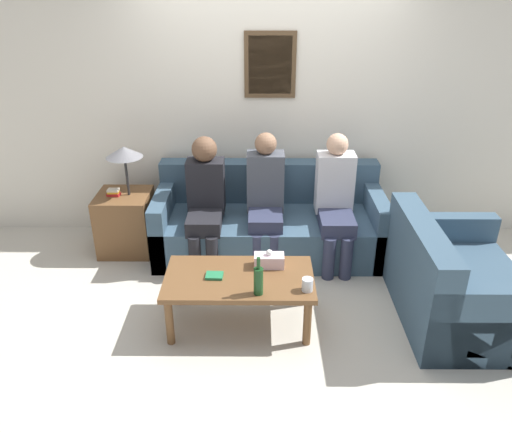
# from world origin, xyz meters

# --- Properties ---
(ground_plane) EXTENTS (16.00, 16.00, 0.00)m
(ground_plane) POSITION_xyz_m (0.00, 0.00, 0.00)
(ground_plane) COLOR beige
(wall_back) EXTENTS (9.00, 0.08, 2.60)m
(wall_back) POSITION_xyz_m (0.00, 1.01, 1.30)
(wall_back) COLOR silver
(wall_back) RESTS_ON ground_plane
(couch_main) EXTENTS (2.14, 0.90, 0.81)m
(couch_main) POSITION_xyz_m (0.00, 0.54, 0.28)
(couch_main) COLOR #385166
(couch_main) RESTS_ON ground_plane
(couch_side) EXTENTS (0.90, 1.22, 0.81)m
(couch_side) POSITION_xyz_m (1.42, -0.53, 0.28)
(couch_side) COLOR #385166
(couch_side) RESTS_ON ground_plane
(coffee_table) EXTENTS (1.12, 0.61, 0.42)m
(coffee_table) POSITION_xyz_m (-0.24, -0.63, 0.37)
(coffee_table) COLOR brown
(coffee_table) RESTS_ON ground_plane
(side_table_with_lamp) EXTENTS (0.50, 0.50, 1.06)m
(side_table_with_lamp) POSITION_xyz_m (-1.38, 0.52, 0.34)
(side_table_with_lamp) COLOR brown
(side_table_with_lamp) RESTS_ON ground_plane
(wine_bottle) EXTENTS (0.07, 0.07, 0.29)m
(wine_bottle) POSITION_xyz_m (-0.10, -0.85, 0.53)
(wine_bottle) COLOR #19421E
(wine_bottle) RESTS_ON coffee_table
(drinking_glass) EXTENTS (0.08, 0.08, 0.10)m
(drinking_glass) POSITION_xyz_m (0.25, -0.81, 0.47)
(drinking_glass) COLOR silver
(drinking_glass) RESTS_ON coffee_table
(book_stack) EXTENTS (0.13, 0.11, 0.02)m
(book_stack) POSITION_xyz_m (-0.43, -0.64, 0.43)
(book_stack) COLOR #237547
(book_stack) RESTS_ON coffee_table
(tissue_box) EXTENTS (0.23, 0.12, 0.15)m
(tissue_box) POSITION_xyz_m (-0.02, -0.48, 0.48)
(tissue_box) COLOR silver
(tissue_box) RESTS_ON coffee_table
(person_left) EXTENTS (0.34, 0.61, 1.17)m
(person_left) POSITION_xyz_m (-0.59, 0.36, 0.63)
(person_left) COLOR black
(person_left) RESTS_ON ground_plane
(person_middle) EXTENTS (0.34, 0.59, 1.19)m
(person_middle) POSITION_xyz_m (-0.04, 0.40, 0.63)
(person_middle) COLOR #2D334C
(person_middle) RESTS_ON ground_plane
(person_right) EXTENTS (0.34, 0.63, 1.19)m
(person_right) POSITION_xyz_m (0.60, 0.36, 0.63)
(person_right) COLOR #2D334C
(person_right) RESTS_ON ground_plane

